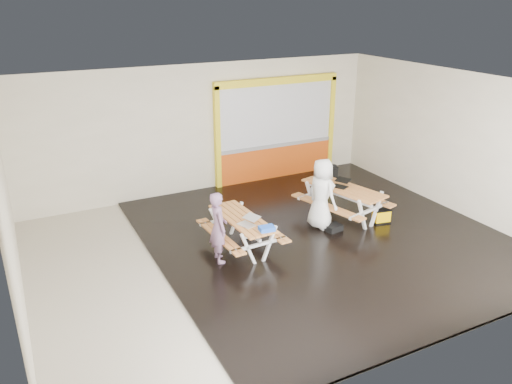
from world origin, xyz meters
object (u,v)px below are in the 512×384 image
picnic_table_right (343,195)px  person_left (218,227)px  toolbox (322,174)px  dark_case (333,228)px  laptop_left (248,222)px  backpack (332,175)px  picnic_table_left (242,225)px  fluke_bag (381,216)px  laptop_right (341,184)px  blue_pouch (267,228)px  person_right (322,194)px

picnic_table_right → person_left: person_left is taller
toolbox → dark_case: bearing=-111.6°
laptop_left → backpack: backpack is taller
laptop_left → toolbox: bearing=28.8°
picnic_table_left → fluke_bag: picnic_table_left is taller
picnic_table_left → backpack: backpack is taller
person_left → backpack: size_ratio=2.81×
fluke_bag → dark_case: bearing=173.9°
laptop_right → dark_case: 1.16m
picnic_table_right → fluke_bag: 1.03m
toolbox → fluke_bag: (0.74, -1.50, -0.71)m
person_left → fluke_bag: person_left is taller
picnic_table_right → fluke_bag: size_ratio=5.41×
laptop_right → toolbox: toolbox is taller
picnic_table_left → fluke_bag: bearing=-5.1°
picnic_table_right → person_left: size_ratio=1.60×
picnic_table_right → blue_pouch: (-2.69, -1.15, 0.17)m
picnic_table_left → backpack: 3.55m
person_left → toolbox: bearing=-60.9°
laptop_right → toolbox: size_ratio=1.26×
blue_pouch → fluke_bag: 3.44m
laptop_right → blue_pouch: laptop_right is taller
picnic_table_right → blue_pouch: 2.93m
person_left → blue_pouch: 0.98m
picnic_table_left → laptop_left: (-0.02, -0.37, 0.23)m
laptop_left → dark_case: 2.39m
picnic_table_left → toolbox: size_ratio=4.94×
person_left → dark_case: size_ratio=4.00×
picnic_table_right → dark_case: size_ratio=6.41×
backpack → toolbox: bearing=-156.7°
picnic_table_left → person_right: size_ratio=1.18×
picnic_table_right → person_right: size_ratio=1.43×
laptop_left → dark_case: bearing=4.6°
fluke_bag → picnic_table_left: bearing=174.9°
fluke_bag → laptop_left: bearing=-179.2°
picnic_table_right → person_left: bearing=-169.7°
laptop_left → laptop_right: laptop_right is taller
person_left → dark_case: bearing=-81.9°
person_left → toolbox: size_ratio=3.74×
person_right → toolbox: 1.25m
laptop_left → blue_pouch: size_ratio=1.55×
picnic_table_left → person_left: size_ratio=1.32×
person_right → fluke_bag: size_ratio=3.78×
toolbox → backpack: size_ratio=0.75×
person_right → toolbox: (0.69, 1.04, 0.05)m
person_left → blue_pouch: person_left is taller
dark_case → person_left: bearing=-178.0°
blue_pouch → dark_case: (2.08, 0.61, -0.69)m
backpack → picnic_table_left: bearing=-157.0°
person_right → backpack: size_ratio=3.15×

